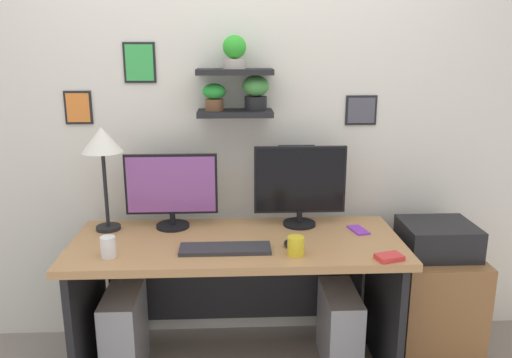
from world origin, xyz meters
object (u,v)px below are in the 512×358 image
object	(u,v)px
computer_mouse	(290,244)
computer_tower_right	(339,328)
printer	(437,238)
pen_cup	(108,247)
desk_lamp	(102,146)
coffee_mug	(296,246)
scissors_tray	(389,257)
computer_tower_left	(125,334)
desk	(237,273)
cell_phone	(358,230)
monitor_left	(171,189)
keyboard	(225,249)
monitor_right	(300,184)
drawer_cabinet	(431,303)

from	to	relation	value
computer_mouse	computer_tower_right	size ratio (longest dim) A/B	0.21
printer	pen_cup	bearing A→B (deg)	-170.06
desk_lamp	pen_cup	bearing A→B (deg)	-76.81
coffee_mug	computer_tower_right	distance (m)	0.68
scissors_tray	computer_tower_left	world-z (taller)	scissors_tray
coffee_mug	computer_tower_right	xyz separation A→B (m)	(0.28, 0.22, -0.58)
desk	computer_mouse	size ratio (longest dim) A/B	18.65
desk	desk_lamp	world-z (taller)	desk_lamp
cell_phone	computer_tower_left	xyz separation A→B (m)	(-1.25, -0.11, -0.52)
desk_lamp	pen_cup	distance (m)	0.56
monitor_left	computer_tower_left	bearing A→B (deg)	-137.76
keyboard	computer_mouse	distance (m)	0.32
desk	computer_tower_left	bearing A→B (deg)	-173.78
monitor_right	computer_tower_left	world-z (taller)	monitor_right
coffee_mug	drawer_cabinet	world-z (taller)	coffee_mug
desk_lamp	coffee_mug	size ratio (longest dim) A/B	6.17
desk_lamp	computer_tower_right	distance (m)	1.60
scissors_tray	pen_cup	bearing A→B (deg)	175.88
monitor_right	scissors_tray	size ratio (longest dim) A/B	4.15
coffee_mug	printer	bearing A→B (deg)	21.03
desk_lamp	scissors_tray	bearing A→B (deg)	-18.68
desk	coffee_mug	distance (m)	0.45
monitor_left	coffee_mug	bearing A→B (deg)	-34.02
drawer_cabinet	scissors_tray	bearing A→B (deg)	-134.95
keyboard	monitor_left	bearing A→B (deg)	129.19
computer_mouse	computer_tower_left	distance (m)	1.01
coffee_mug	drawer_cabinet	distance (m)	1.00
drawer_cabinet	coffee_mug	bearing A→B (deg)	-158.97
keyboard	drawer_cabinet	xyz separation A→B (m)	(1.15, 0.25, -0.45)
cell_phone	computer_tower_left	size ratio (longest dim) A/B	0.30
desk	cell_phone	world-z (taller)	cell_phone
monitor_right	desk	bearing A→B (deg)	-155.00
scissors_tray	monitor_right	bearing A→B (deg)	125.47
computer_mouse	cell_phone	size ratio (longest dim) A/B	0.64
printer	computer_tower_left	world-z (taller)	printer
keyboard	pen_cup	size ratio (longest dim) A/B	4.40
pen_cup	computer_tower_left	distance (m)	0.59
cell_phone	desk	bearing A→B (deg)	170.51
computer_tower_right	keyboard	bearing A→B (deg)	-165.47
cell_phone	coffee_mug	world-z (taller)	coffee_mug
monitor_right	computer_tower_right	distance (m)	0.82
pen_cup	keyboard	bearing A→B (deg)	5.15
desk	computer_tower_left	distance (m)	0.67
keyboard	computer_tower_left	size ratio (longest dim) A/B	0.93
cell_phone	drawer_cabinet	world-z (taller)	cell_phone
scissors_tray	printer	distance (m)	0.56
cell_phone	drawer_cabinet	distance (m)	0.63
desk_lamp	computer_tower_left	bearing A→B (deg)	-64.96
monitor_right	printer	distance (m)	0.80
printer	computer_tower_left	distance (m)	1.75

